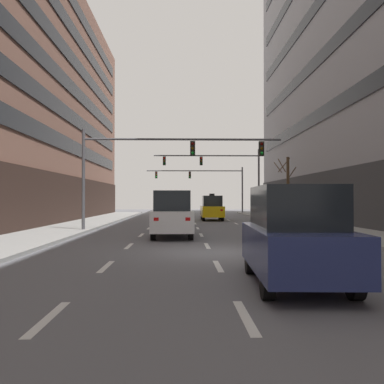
{
  "coord_description": "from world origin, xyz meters",
  "views": [
    {
      "loc": [
        -1.0,
        -14.64,
        1.85
      ],
      "look_at": [
        -0.2,
        18.53,
        2.39
      ],
      "focal_mm": 39.61,
      "sensor_mm": 36.0,
      "label": 1
    }
  ],
  "objects_px": {
    "traffic_signal_0": "(159,157)",
    "street_tree_0": "(287,186)",
    "car_driving_4": "(177,208)",
    "traffic_signal_2": "(206,179)",
    "taxi_driving_3": "(212,208)",
    "car_driving_0": "(174,215)",
    "car_driving_1": "(295,236)",
    "traffic_signal_1": "(222,169)",
    "car_driving_2": "(172,214)"
  },
  "relations": [
    {
      "from": "car_driving_0",
      "to": "traffic_signal_1",
      "type": "distance_m",
      "value": 14.06
    },
    {
      "from": "car_driving_2",
      "to": "traffic_signal_2",
      "type": "xyz_separation_m",
      "value": [
        3.5,
        32.07,
        3.2
      ]
    },
    {
      "from": "traffic_signal_1",
      "to": "traffic_signal_0",
      "type": "bearing_deg",
      "value": -106.87
    },
    {
      "from": "traffic_signal_2",
      "to": "street_tree_0",
      "type": "xyz_separation_m",
      "value": [
        5.5,
        -18.61,
        -1.47
      ]
    },
    {
      "from": "traffic_signal_0",
      "to": "car_driving_1",
      "type": "bearing_deg",
      "value": -75.83
    },
    {
      "from": "car_driving_4",
      "to": "street_tree_0",
      "type": "height_order",
      "value": "street_tree_0"
    },
    {
      "from": "car_driving_2",
      "to": "taxi_driving_3",
      "type": "bearing_deg",
      "value": 79.12
    },
    {
      "from": "taxi_driving_3",
      "to": "car_driving_2",
      "type": "bearing_deg",
      "value": -100.88
    },
    {
      "from": "car_driving_0",
      "to": "car_driving_2",
      "type": "bearing_deg",
      "value": -89.91
    },
    {
      "from": "traffic_signal_1",
      "to": "street_tree_0",
      "type": "height_order",
      "value": "traffic_signal_1"
    },
    {
      "from": "car_driving_4",
      "to": "traffic_signal_0",
      "type": "height_order",
      "value": "traffic_signal_0"
    },
    {
      "from": "car_driving_4",
      "to": "traffic_signal_2",
      "type": "xyz_separation_m",
      "value": [
        3.47,
        15.76,
        3.23
      ]
    },
    {
      "from": "taxi_driving_3",
      "to": "street_tree_0",
      "type": "xyz_separation_m",
      "value": [
        5.92,
        -2.56,
        1.79
      ]
    },
    {
      "from": "traffic_signal_0",
      "to": "traffic_signal_1",
      "type": "xyz_separation_m",
      "value": [
        5.23,
        17.26,
        0.58
      ]
    },
    {
      "from": "car_driving_4",
      "to": "traffic_signal_2",
      "type": "bearing_deg",
      "value": 77.6
    },
    {
      "from": "car_driving_1",
      "to": "traffic_signal_1",
      "type": "height_order",
      "value": "traffic_signal_1"
    },
    {
      "from": "car_driving_1",
      "to": "traffic_signal_1",
      "type": "xyz_separation_m",
      "value": [
        1.49,
        32.1,
        3.74
      ]
    },
    {
      "from": "car_driving_0",
      "to": "traffic_signal_2",
      "type": "height_order",
      "value": "traffic_signal_2"
    },
    {
      "from": "traffic_signal_2",
      "to": "car_driving_1",
      "type": "bearing_deg",
      "value": -90.77
    },
    {
      "from": "car_driving_1",
      "to": "traffic_signal_0",
      "type": "distance_m",
      "value": 15.63
    },
    {
      "from": "taxi_driving_3",
      "to": "traffic_signal_0",
      "type": "xyz_separation_m",
      "value": [
        -3.91,
        -12.51,
        3.17
      ]
    },
    {
      "from": "car_driving_2",
      "to": "traffic_signal_1",
      "type": "relative_size",
      "value": 0.45
    },
    {
      "from": "traffic_signal_0",
      "to": "traffic_signal_2",
      "type": "bearing_deg",
      "value": 81.38
    },
    {
      "from": "traffic_signal_2",
      "to": "traffic_signal_0",
      "type": "bearing_deg",
      "value": -98.62
    },
    {
      "from": "car_driving_2",
      "to": "street_tree_0",
      "type": "height_order",
      "value": "street_tree_0"
    },
    {
      "from": "traffic_signal_1",
      "to": "taxi_driving_3",
      "type": "bearing_deg",
      "value": -105.55
    },
    {
      "from": "car_driving_4",
      "to": "traffic_signal_2",
      "type": "height_order",
      "value": "traffic_signal_2"
    },
    {
      "from": "traffic_signal_0",
      "to": "street_tree_0",
      "type": "xyz_separation_m",
      "value": [
        9.83,
        9.95,
        -1.38
      ]
    },
    {
      "from": "car_driving_2",
      "to": "car_driving_4",
      "type": "bearing_deg",
      "value": 89.9
    },
    {
      "from": "traffic_signal_1",
      "to": "car_driving_1",
      "type": "bearing_deg",
      "value": -92.65
    },
    {
      "from": "car_driving_1",
      "to": "car_driving_2",
      "type": "distance_m",
      "value": 11.7
    },
    {
      "from": "car_driving_0",
      "to": "street_tree_0",
      "type": "distance_m",
      "value": 10.72
    },
    {
      "from": "car_driving_0",
      "to": "car_driving_4",
      "type": "xyz_separation_m",
      "value": [
        0.04,
        8.27,
        0.31
      ]
    },
    {
      "from": "taxi_driving_3",
      "to": "traffic_signal_2",
      "type": "relative_size",
      "value": 0.37
    },
    {
      "from": "traffic_signal_1",
      "to": "traffic_signal_2",
      "type": "height_order",
      "value": "traffic_signal_1"
    },
    {
      "from": "car_driving_1",
      "to": "traffic_signal_0",
      "type": "bearing_deg",
      "value": 104.17
    },
    {
      "from": "car_driving_2",
      "to": "street_tree_0",
      "type": "bearing_deg",
      "value": 56.24
    },
    {
      "from": "taxi_driving_3",
      "to": "car_driving_4",
      "type": "height_order",
      "value": "taxi_driving_3"
    },
    {
      "from": "car_driving_1",
      "to": "taxi_driving_3",
      "type": "bearing_deg",
      "value": 89.65
    },
    {
      "from": "traffic_signal_0",
      "to": "traffic_signal_2",
      "type": "distance_m",
      "value": 28.89
    },
    {
      "from": "taxi_driving_3",
      "to": "traffic_signal_1",
      "type": "bearing_deg",
      "value": 74.45
    },
    {
      "from": "car_driving_1",
      "to": "car_driving_4",
      "type": "xyz_separation_m",
      "value": [
        -2.88,
        27.64,
        0.03
      ]
    },
    {
      "from": "taxi_driving_3",
      "to": "car_driving_4",
      "type": "relative_size",
      "value": 0.96
    },
    {
      "from": "taxi_driving_3",
      "to": "traffic_signal_1",
      "type": "relative_size",
      "value": 0.42
    },
    {
      "from": "traffic_signal_0",
      "to": "taxi_driving_3",
      "type": "bearing_deg",
      "value": 72.63
    },
    {
      "from": "car_driving_0",
      "to": "car_driving_2",
      "type": "relative_size",
      "value": 0.92
    },
    {
      "from": "taxi_driving_3",
      "to": "traffic_signal_2",
      "type": "height_order",
      "value": "traffic_signal_2"
    },
    {
      "from": "car_driving_1",
      "to": "taxi_driving_3",
      "type": "xyz_separation_m",
      "value": [
        0.17,
        27.35,
        -0.0
      ]
    },
    {
      "from": "car_driving_0",
      "to": "traffic_signal_2",
      "type": "relative_size",
      "value": 0.36
    },
    {
      "from": "taxi_driving_3",
      "to": "street_tree_0",
      "type": "height_order",
      "value": "street_tree_0"
    }
  ]
}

